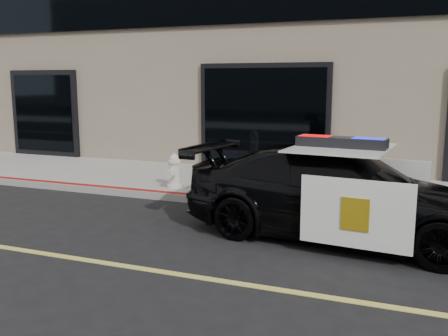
% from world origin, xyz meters
% --- Properties ---
extents(ground, '(120.00, 120.00, 0.00)m').
position_xyz_m(ground, '(0.00, 0.00, 0.00)').
color(ground, black).
rests_on(ground, ground).
extents(sidewalk_n, '(60.00, 3.50, 0.15)m').
position_xyz_m(sidewalk_n, '(0.00, 5.25, 0.07)').
color(sidewalk_n, gray).
rests_on(sidewalk_n, ground).
extents(police_car, '(2.91, 5.23, 1.59)m').
position_xyz_m(police_car, '(1.65, 2.29, 0.71)').
color(police_car, black).
rests_on(police_car, ground).
extents(fire_hydrant, '(0.34, 0.47, 0.74)m').
position_xyz_m(fire_hydrant, '(-2.12, 4.08, 0.50)').
color(fire_hydrant, silver).
rests_on(fire_hydrant, sidewalk_n).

